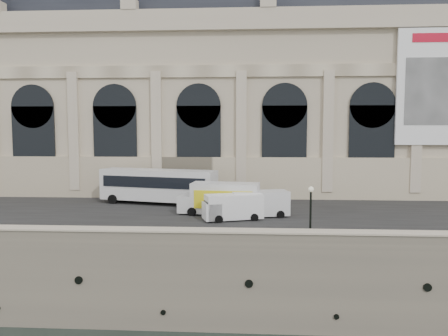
% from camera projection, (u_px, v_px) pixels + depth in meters
% --- Properties ---
extents(ground, '(260.00, 260.00, 0.00)m').
position_uv_depth(ground, '(220.00, 333.00, 30.51)').
color(ground, black).
rests_on(ground, ground).
extents(quay, '(160.00, 70.00, 6.00)m').
position_uv_depth(quay, '(236.00, 205.00, 65.06)').
color(quay, '#7A6F5E').
rests_on(quay, ground).
extents(street, '(160.00, 24.00, 0.06)m').
position_uv_depth(street, '(230.00, 211.00, 43.91)').
color(street, '#2D2D2D').
rests_on(street, quay).
extents(parapet, '(160.00, 1.40, 1.21)m').
position_uv_depth(parapet, '(221.00, 238.00, 30.53)').
color(parapet, '#7A6F5E').
rests_on(parapet, quay).
extents(museum, '(69.00, 18.70, 29.10)m').
position_uv_depth(museum, '(192.00, 90.00, 59.86)').
color(museum, beige).
rests_on(museum, quay).
extents(bus_left, '(13.31, 5.69, 3.85)m').
position_uv_depth(bus_left, '(158.00, 185.00, 47.85)').
color(bus_left, silver).
rests_on(bus_left, quay).
extents(van_b, '(5.67, 3.52, 2.37)m').
position_uv_depth(van_b, '(230.00, 207.00, 39.39)').
color(van_b, white).
rests_on(van_b, quay).
extents(van_c, '(5.86, 3.28, 2.46)m').
position_uv_depth(van_c, '(256.00, 204.00, 40.88)').
color(van_c, silver).
rests_on(van_c, quay).
extents(box_truck, '(7.95, 3.51, 3.11)m').
position_uv_depth(box_truck, '(221.00, 199.00, 41.97)').
color(box_truck, silver).
rests_on(box_truck, quay).
extents(lamp_right, '(0.42, 0.42, 4.08)m').
position_uv_depth(lamp_right, '(311.00, 214.00, 31.82)').
color(lamp_right, black).
rests_on(lamp_right, quay).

